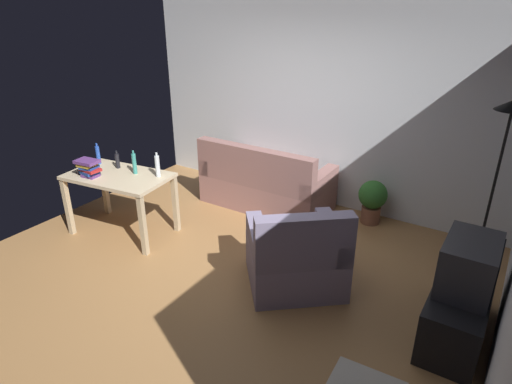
% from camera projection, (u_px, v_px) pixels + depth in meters
% --- Properties ---
extents(ground_plane, '(5.20, 4.40, 0.02)m').
position_uv_depth(ground_plane, '(223.00, 271.00, 4.66)').
color(ground_plane, '#9E7042').
extents(wall_rear, '(5.20, 0.10, 2.70)m').
position_uv_depth(wall_rear, '(319.00, 105.00, 5.80)').
color(wall_rear, silver).
rests_on(wall_rear, ground_plane).
extents(couch, '(1.72, 0.84, 0.92)m').
position_uv_depth(couch, '(265.00, 185.00, 5.97)').
color(couch, '#996B66').
rests_on(couch, ground_plane).
extents(tv_stand, '(0.44, 1.10, 0.48)m').
position_uv_depth(tv_stand, '(458.00, 311.00, 3.69)').
color(tv_stand, black).
rests_on(tv_stand, ground_plane).
extents(tv, '(0.41, 0.60, 0.44)m').
position_uv_depth(tv, '(469.00, 265.00, 3.50)').
color(tv, '#2D2D33').
rests_on(tv, tv_stand).
extents(torchiere_lamp, '(0.32, 0.32, 1.81)m').
position_uv_depth(torchiere_lamp, '(505.00, 141.00, 4.13)').
color(torchiere_lamp, black).
rests_on(torchiere_lamp, ground_plane).
extents(desk, '(1.28, 0.85, 0.76)m').
position_uv_depth(desk, '(119.00, 183.00, 5.16)').
color(desk, '#C6B28E').
rests_on(desk, ground_plane).
extents(potted_plant, '(0.36, 0.36, 0.57)m').
position_uv_depth(potted_plant, '(372.00, 199.00, 5.52)').
color(potted_plant, brown).
rests_on(potted_plant, ground_plane).
extents(armchair, '(1.23, 1.22, 0.92)m').
position_uv_depth(armchair, '(296.00, 258.00, 4.29)').
color(armchair, gray).
rests_on(armchair, ground_plane).
extents(bottle_blue, '(0.05, 0.05, 0.26)m').
position_uv_depth(bottle_blue, '(98.00, 155.00, 5.41)').
color(bottle_blue, '#2347A3').
rests_on(bottle_blue, desk).
extents(bottle_dark, '(0.05, 0.05, 0.22)m').
position_uv_depth(bottle_dark, '(117.00, 161.00, 5.28)').
color(bottle_dark, black).
rests_on(bottle_dark, desk).
extents(bottle_tall, '(0.05, 0.05, 0.28)m').
position_uv_depth(bottle_tall, '(134.00, 163.00, 5.10)').
color(bottle_tall, teal).
rests_on(bottle_tall, desk).
extents(bottle_clear, '(0.05, 0.05, 0.29)m').
position_uv_depth(bottle_clear, '(158.00, 166.00, 5.01)').
color(bottle_clear, silver).
rests_on(bottle_clear, desk).
extents(book_stack, '(0.28, 0.21, 0.20)m').
position_uv_depth(book_stack, '(89.00, 168.00, 5.02)').
color(book_stack, '#593372').
rests_on(book_stack, desk).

